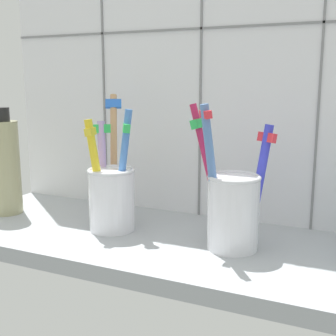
# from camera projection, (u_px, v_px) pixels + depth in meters

# --- Properties ---
(counter_slab) EXTENTS (0.64, 0.22, 0.02)m
(counter_slab) POSITION_uv_depth(u_px,v_px,m) (169.00, 245.00, 0.56)
(counter_slab) COLOR #9EA3A8
(counter_slab) RESTS_ON ground
(tile_wall_back) EXTENTS (0.64, 0.02, 0.45)m
(tile_wall_back) POSITION_uv_depth(u_px,v_px,m) (203.00, 74.00, 0.63)
(tile_wall_back) COLOR white
(tile_wall_back) RESTS_ON ground
(toothbrush_cup_left) EXTENTS (0.08, 0.11, 0.18)m
(toothbrush_cup_left) POSITION_uv_depth(u_px,v_px,m) (111.00, 192.00, 0.58)
(toothbrush_cup_left) COLOR white
(toothbrush_cup_left) RESTS_ON counter_slab
(toothbrush_cup_right) EXTENTS (0.10, 0.07, 0.17)m
(toothbrush_cup_right) POSITION_uv_depth(u_px,v_px,m) (232.00, 207.00, 0.51)
(toothbrush_cup_right) COLOR white
(toothbrush_cup_right) RESTS_ON counter_slab
(soap_bottle) EXTENTS (0.05, 0.05, 0.16)m
(soap_bottle) POSITION_uv_depth(u_px,v_px,m) (2.00, 166.00, 0.65)
(soap_bottle) COLOR tan
(soap_bottle) RESTS_ON counter_slab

